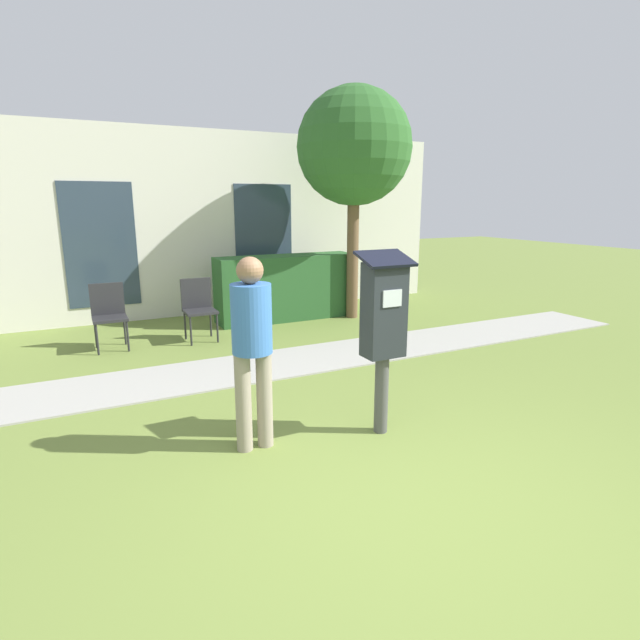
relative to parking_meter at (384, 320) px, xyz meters
The scene contains 9 objects.
ground_plane 1.48m from the parking_meter, 114.72° to the right, with size 40.00×40.00×0.00m, color olive.
sidewalk 2.42m from the parking_meter, 101.78° to the left, with size 12.00×1.10×0.02m.
building_facade 5.60m from the parking_meter, 94.62° to the left, with size 10.00×0.26×3.20m.
parking_meter is the anchor object (origin of this frame).
person_standing 1.11m from the parking_meter, 168.84° to the left, with size 0.32×0.32×1.58m.
outdoor_chair_left 4.33m from the parking_meter, 116.34° to the left, with size 0.44×0.44×0.90m.
outdoor_chair_middle 3.85m from the parking_meter, 100.64° to the left, with size 0.44×0.44×0.90m.
hedge_row 4.55m from the parking_meter, 77.62° to the left, with size 2.42×0.60×1.10m.
tree 4.87m from the parking_meter, 63.09° to the left, with size 1.90×1.90×3.82m.
Camera 1 is at (-1.86, -2.43, 1.98)m, focal length 28.00 mm.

